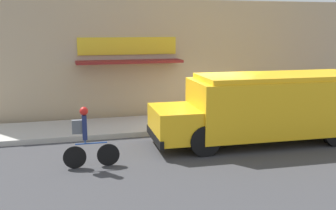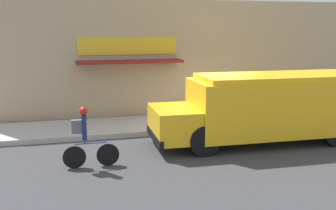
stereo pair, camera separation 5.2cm
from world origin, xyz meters
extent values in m
plane|color=#38383A|center=(0.00, 0.00, 0.00)|extent=(70.00, 70.00, 0.00)
cube|color=#ADAAA3|center=(0.00, 1.22, 0.09)|extent=(28.00, 2.44, 0.18)
cube|color=tan|center=(0.00, 2.85, 2.36)|extent=(16.78, 0.18, 4.72)
cube|color=gold|center=(-2.36, 2.74, 2.93)|extent=(3.87, 0.05, 0.67)
cube|color=maroon|center=(-2.36, 2.32, 2.35)|extent=(4.06, 0.87, 0.10)
cube|color=yellow|center=(1.83, -1.57, 1.18)|extent=(5.73, 2.26, 1.73)
cube|color=yellow|center=(-1.65, -1.48, 0.79)|extent=(1.34, 1.98, 0.95)
cube|color=yellow|center=(1.83, -1.57, 2.12)|extent=(5.27, 2.08, 0.15)
cube|color=black|center=(-2.26, -1.47, 0.42)|extent=(0.17, 2.08, 0.24)
cube|color=red|center=(0.30, -0.22, 1.27)|extent=(0.03, 0.44, 0.44)
cylinder|color=black|center=(-0.95, -0.60, 0.45)|extent=(0.91, 0.28, 0.90)
cylinder|color=black|center=(-1.00, -2.40, 0.45)|extent=(0.91, 0.28, 0.90)
cylinder|color=black|center=(3.37, -0.71, 0.45)|extent=(0.91, 0.28, 0.90)
cylinder|color=black|center=(-3.77, -2.51, 0.30)|extent=(0.60, 0.05, 0.60)
cylinder|color=black|center=(-4.65, -2.50, 0.30)|extent=(0.60, 0.05, 0.60)
cylinder|color=#234793|center=(-4.21, -2.51, 0.65)|extent=(0.83, 0.05, 0.04)
cylinder|color=#234793|center=(-4.36, -2.51, 0.71)|extent=(0.04, 0.04, 0.12)
cube|color=navy|center=(-4.36, -2.51, 1.09)|extent=(0.12, 0.20, 0.64)
sphere|color=red|center=(-4.36, -2.51, 1.53)|extent=(0.22, 0.22, 0.22)
cube|color=#565B60|center=(-4.55, -2.51, 1.12)|extent=(0.26, 0.14, 0.36)
camera|label=1|loc=(-4.77, -12.63, 3.67)|focal=42.00mm
camera|label=2|loc=(-4.72, -12.65, 3.67)|focal=42.00mm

